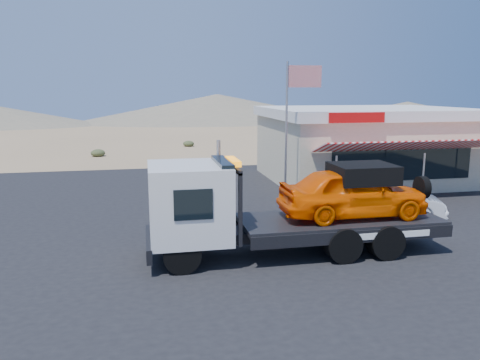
# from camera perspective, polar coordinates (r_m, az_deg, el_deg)

# --- Properties ---
(ground) EXTENTS (120.00, 120.00, 0.00)m
(ground) POSITION_cam_1_polar(r_m,az_deg,el_deg) (15.33, -6.62, -7.67)
(ground) COLOR #907552
(ground) RESTS_ON ground
(asphalt_lot) EXTENTS (32.00, 24.00, 0.02)m
(asphalt_lot) POSITION_cam_1_polar(r_m,az_deg,el_deg) (18.43, -1.22, -4.36)
(asphalt_lot) COLOR black
(asphalt_lot) RESTS_ON ground
(tow_truck) EXTENTS (8.75, 2.59, 2.92)m
(tow_truck) POSITION_cam_1_polar(r_m,az_deg,el_deg) (13.99, 5.95, -2.76)
(tow_truck) COLOR black
(tow_truck) RESTS_ON asphalt_lot
(white_sedan) EXTENTS (4.42, 2.76, 1.37)m
(white_sedan) POSITION_cam_1_polar(r_m,az_deg,el_deg) (18.73, 17.43, -2.42)
(white_sedan) COLOR silver
(white_sedan) RESTS_ON asphalt_lot
(jerky_store) EXTENTS (10.40, 9.97, 3.90)m
(jerky_store) POSITION_cam_1_polar(r_m,az_deg,el_deg) (26.36, 14.88, 4.31)
(jerky_store) COLOR #BDB48F
(jerky_store) RESTS_ON asphalt_lot
(flagpole) EXTENTS (1.55, 0.10, 6.00)m
(flagpole) POSITION_cam_1_polar(r_m,az_deg,el_deg) (19.97, 6.34, 7.70)
(flagpole) COLOR #99999E
(flagpole) RESTS_ON asphalt_lot
(distant_hills) EXTENTS (126.00, 48.00, 4.20)m
(distant_hills) POSITION_cam_1_polar(r_m,az_deg,el_deg) (70.22, -18.72, 7.95)
(distant_hills) COLOR #726B59
(distant_hills) RESTS_ON ground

